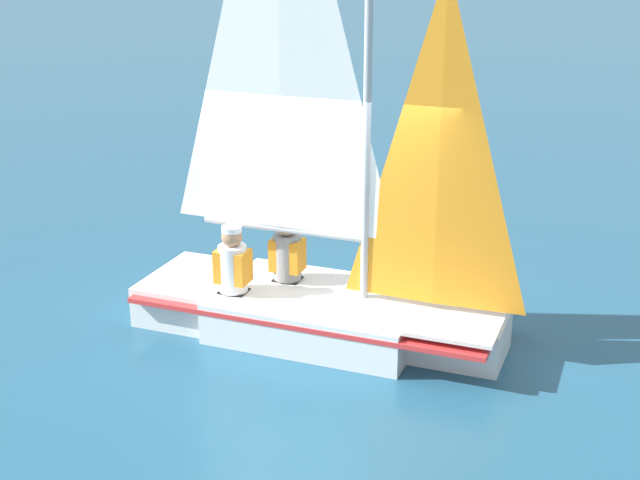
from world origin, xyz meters
The scene contains 4 objects.
ground_plane centered at (0.00, 0.00, 0.00)m, with size 260.00×260.00×0.00m, color #235675.
sailboat_main centered at (0.01, 0.01, 0.78)m, with size 4.03×3.00×5.67m.
sailor_helm centered at (0.53, 0.00, 0.63)m, with size 0.42×0.40×1.16m.
sailor_crew centered at (0.65, 0.64, 0.63)m, with size 0.42×0.40×1.16m.
Camera 1 is at (-6.36, 5.74, 4.13)m, focal length 50.00 mm.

